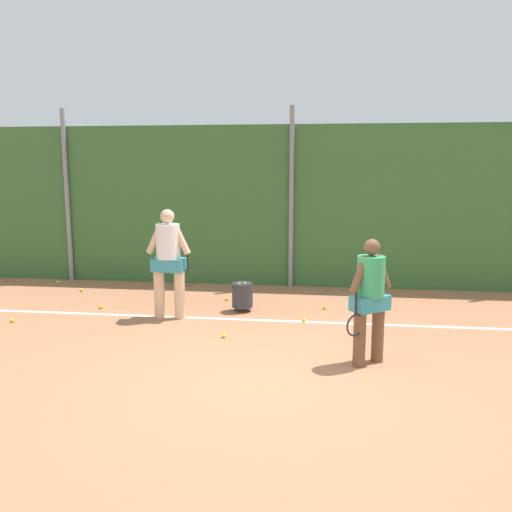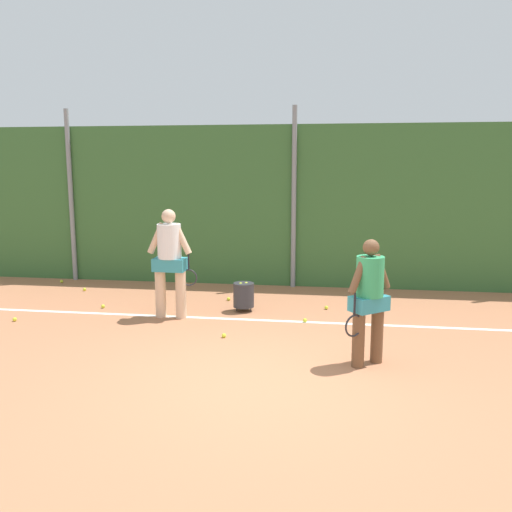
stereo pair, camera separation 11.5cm
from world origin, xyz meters
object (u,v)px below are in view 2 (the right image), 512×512
object	(u,v)px
ball_hopper	(244,295)
tennis_ball_8	(224,336)
tennis_ball_5	(62,281)
tennis_ball_7	(305,320)
tennis_ball_3	(103,306)
tennis_ball_1	(229,299)
tennis_ball_2	(15,319)
tennis_ball_4	(85,289)
player_foreground_near	(369,296)
tennis_ball_0	(326,308)
player_midcourt	(170,258)

from	to	relation	value
ball_hopper	tennis_ball_8	world-z (taller)	ball_hopper
tennis_ball_5	tennis_ball_7	xyz separation A→B (m)	(5.36, -2.19, 0.00)
tennis_ball_8	tennis_ball_3	bearing A→B (deg)	151.92
ball_hopper	tennis_ball_1	bearing A→B (deg)	120.72
tennis_ball_2	tennis_ball_4	size ratio (longest dim) A/B	1.00
player_foreground_near	tennis_ball_0	size ratio (longest dim) A/B	24.43
tennis_ball_0	tennis_ball_1	xyz separation A→B (m)	(-1.83, 0.36, 0.00)
tennis_ball_2	tennis_ball_8	xyz separation A→B (m)	(3.54, -0.33, 0.00)
ball_hopper	tennis_ball_4	bearing A→B (deg)	163.32
player_midcourt	tennis_ball_1	world-z (taller)	player_midcourt
tennis_ball_0	tennis_ball_8	world-z (taller)	same
tennis_ball_1	tennis_ball_7	xyz separation A→B (m)	(1.50, -1.20, 0.00)
tennis_ball_5	tennis_ball_8	bearing A→B (deg)	-36.70
tennis_ball_2	tennis_ball_3	xyz separation A→B (m)	(1.08, 0.98, 0.00)
player_foreground_near	tennis_ball_5	distance (m)	7.43
ball_hopper	tennis_ball_0	bearing A→B (deg)	12.58
tennis_ball_4	tennis_ball_5	distance (m)	1.05
player_midcourt	tennis_ball_1	bearing A→B (deg)	61.35
ball_hopper	player_midcourt	bearing A→B (deg)	-154.20
tennis_ball_1	tennis_ball_2	world-z (taller)	same
player_foreground_near	tennis_ball_2	distance (m)	5.74
player_midcourt	tennis_ball_5	world-z (taller)	player_midcourt
ball_hopper	tennis_ball_8	xyz separation A→B (m)	(-0.05, -1.48, -0.26)
player_midcourt	tennis_ball_0	bearing A→B (deg)	20.86
player_foreground_near	tennis_ball_5	xyz separation A→B (m)	(-6.24, 3.93, -0.87)
player_foreground_near	tennis_ball_0	bearing A→B (deg)	-117.13
tennis_ball_1	player_midcourt	bearing A→B (deg)	-120.81
tennis_ball_0	tennis_ball_5	distance (m)	5.85
tennis_ball_3	tennis_ball_5	bearing A→B (deg)	133.82
player_foreground_near	tennis_ball_8	size ratio (longest dim) A/B	24.43
player_foreground_near	tennis_ball_1	distance (m)	3.88
tennis_ball_2	tennis_ball_4	world-z (taller)	same
player_foreground_near	ball_hopper	size ratio (longest dim) A/B	3.14
ball_hopper	tennis_ball_2	bearing A→B (deg)	-162.24
tennis_ball_3	tennis_ball_5	xyz separation A→B (m)	(-1.76, 1.83, 0.00)
player_foreground_near	tennis_ball_4	size ratio (longest dim) A/B	24.43
tennis_ball_1	player_foreground_near	bearing A→B (deg)	-51.05
tennis_ball_4	tennis_ball_5	world-z (taller)	same
tennis_ball_0	tennis_ball_7	distance (m)	0.90
player_foreground_near	tennis_ball_4	world-z (taller)	player_foreground_near
tennis_ball_2	tennis_ball_4	distance (m)	2.18
ball_hopper	tennis_ball_5	size ratio (longest dim) A/B	7.78
player_midcourt	tennis_ball_2	bearing A→B (deg)	-164.07
tennis_ball_8	tennis_ball_4	bearing A→B (deg)	143.48
ball_hopper	tennis_ball_1	world-z (taller)	ball_hopper
player_foreground_near	tennis_ball_8	xyz separation A→B (m)	(-2.02, 0.78, -0.87)
ball_hopper	tennis_ball_5	world-z (taller)	ball_hopper
tennis_ball_7	tennis_ball_5	bearing A→B (deg)	157.80
player_midcourt	ball_hopper	bearing A→B (deg)	27.96
tennis_ball_1	tennis_ball_5	distance (m)	3.99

